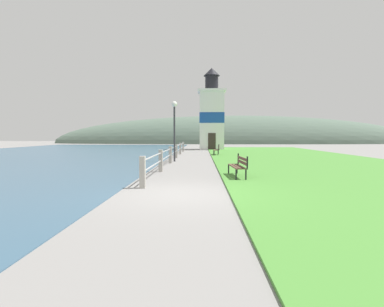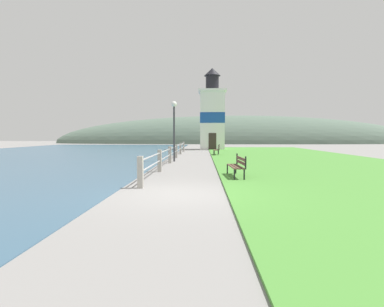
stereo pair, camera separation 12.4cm
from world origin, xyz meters
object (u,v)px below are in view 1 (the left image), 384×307
(park_bench_near, at_px, (239,165))
(lighthouse, at_px, (212,115))
(lamp_post, at_px, (174,120))
(park_bench_midway, at_px, (217,149))

(park_bench_near, bearing_deg, lighthouse, -92.86)
(park_bench_near, xyz_separation_m, lighthouse, (-0.28, 24.68, 3.63))
(park_bench_near, relative_size, lamp_post, 0.49)
(lamp_post, bearing_deg, lighthouse, 80.00)
(park_bench_midway, bearing_deg, lighthouse, -84.70)
(lighthouse, relative_size, lamp_post, 2.50)
(park_bench_midway, bearing_deg, lamp_post, 67.47)
(park_bench_near, distance_m, lamp_post, 8.54)
(lighthouse, xyz_separation_m, lamp_post, (-3.02, -17.12, -1.44))
(park_bench_midway, relative_size, lamp_post, 0.42)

